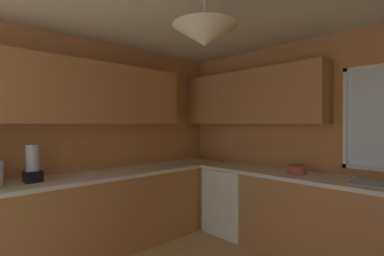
% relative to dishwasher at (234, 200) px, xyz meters
% --- Properties ---
extents(room_shell, '(4.10, 4.05, 2.52)m').
position_rel_dishwasher_xyz_m(room_shell, '(0.63, -1.12, 1.29)').
color(room_shell, '#C6844C').
rests_on(room_shell, ground_plane).
extents(counter_run_left, '(0.65, 3.66, 0.89)m').
position_rel_dishwasher_xyz_m(counter_run_left, '(-0.66, -1.62, 0.02)').
color(counter_run_left, '#AD7542').
rests_on(counter_run_left, ground_plane).
extents(counter_run_back, '(3.19, 0.65, 0.89)m').
position_rel_dishwasher_xyz_m(counter_run_back, '(1.23, 0.03, 0.02)').
color(counter_run_back, '#AD7542').
rests_on(counter_run_back, ground_plane).
extents(dishwasher, '(0.60, 0.60, 0.84)m').
position_rel_dishwasher_xyz_m(dishwasher, '(0.00, 0.00, 0.00)').
color(dishwasher, white).
rests_on(dishwasher, ground_plane).
extents(bowl, '(0.21, 0.21, 0.09)m').
position_rel_dishwasher_xyz_m(bowl, '(0.87, 0.03, 0.51)').
color(bowl, '#B74C42').
rests_on(bowl, counter_run_back).
extents(blender_appliance, '(0.15, 0.15, 0.36)m').
position_rel_dishwasher_xyz_m(blender_appliance, '(-0.66, -2.25, 0.63)').
color(blender_appliance, black).
rests_on(blender_appliance, counter_run_left).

